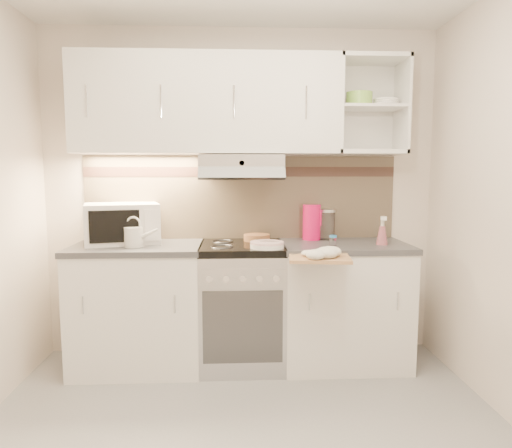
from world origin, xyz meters
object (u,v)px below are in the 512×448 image
at_px(watering_can, 135,236).
at_px(pink_pitcher, 312,222).
at_px(spray_bottle, 382,233).
at_px(glass_jar, 327,224).
at_px(electric_range, 242,304).
at_px(plate_stack, 267,245).
at_px(microwave, 122,223).
at_px(cutting_board, 319,257).

bearing_deg(watering_can, pink_pitcher, 25.07).
bearing_deg(spray_bottle, glass_jar, 157.64).
bearing_deg(pink_pitcher, glass_jar, 24.81).
bearing_deg(watering_can, electric_range, 19.71).
height_order(plate_stack, glass_jar, glass_jar).
height_order(microwave, glass_jar, microwave).
xyz_separation_m(glass_jar, cutting_board, (-0.17, -0.59, -0.15)).
xyz_separation_m(watering_can, cutting_board, (1.24, -0.30, -0.11)).
height_order(electric_range, glass_jar, glass_jar).
height_order(electric_range, pink_pitcher, pink_pitcher).
relative_size(electric_range, pink_pitcher, 3.30).
height_order(glass_jar, spray_bottle, glass_jar).
distance_m(plate_stack, glass_jar, 0.63).
bearing_deg(watering_can, cutting_board, -0.62).
xyz_separation_m(electric_range, glass_jar, (0.66, 0.20, 0.57)).
relative_size(pink_pitcher, glass_jar, 1.17).
distance_m(electric_range, spray_bottle, 1.14).
bearing_deg(pink_pitcher, watering_can, -148.96).
relative_size(electric_range, cutting_board, 2.33).
distance_m(microwave, glass_jar, 1.54).
distance_m(plate_stack, pink_pitcher, 0.53).
bearing_deg(cutting_board, plate_stack, 153.83).
distance_m(microwave, cutting_board, 1.46).
distance_m(microwave, watering_can, 0.24).
xyz_separation_m(watering_can, glass_jar, (1.41, 0.29, 0.04)).
bearing_deg(watering_can, microwave, 138.48).
bearing_deg(spray_bottle, cutting_board, -132.40).
height_order(pink_pitcher, glass_jar, pink_pitcher).
bearing_deg(spray_bottle, plate_stack, -156.60).
distance_m(electric_range, watering_can, 0.92).
bearing_deg(spray_bottle, watering_can, -163.45).
bearing_deg(glass_jar, plate_stack, -142.39).
bearing_deg(glass_jar, watering_can, -168.45).
distance_m(microwave, plate_stack, 1.09).
height_order(watering_can, spray_bottle, spray_bottle).
distance_m(electric_range, pink_pitcher, 0.82).
distance_m(plate_stack, spray_bottle, 0.85).
xyz_separation_m(plate_stack, glass_jar, (0.49, 0.38, 0.10)).
distance_m(watering_can, spray_bottle, 1.75).
xyz_separation_m(watering_can, plate_stack, (0.92, -0.09, -0.05)).
distance_m(watering_can, cutting_board, 1.28).
distance_m(pink_pitcher, glass_jar, 0.12).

